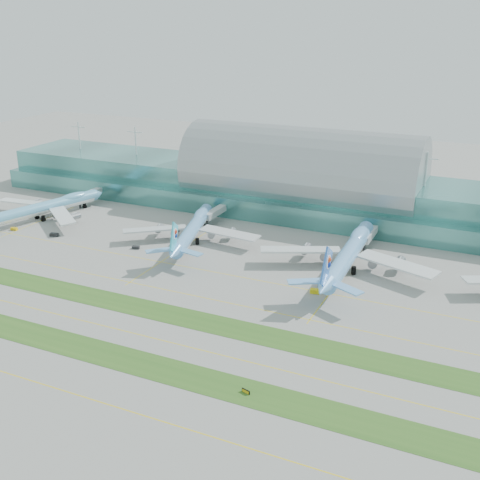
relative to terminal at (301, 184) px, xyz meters
The scene contains 18 objects.
ground 129.58m from the terminal, 90.00° to the right, with size 700.00×700.00×0.00m, color gray.
terminal is the anchor object (origin of this frame).
grass_strip_near 157.43m from the terminal, 90.00° to the right, with size 420.00×12.00×0.08m, color #2D591E.
grass_strip_far 127.58m from the terminal, 90.00° to the right, with size 420.00×12.00×0.08m, color #2D591E.
taxiline_a 177.36m from the terminal, 90.00° to the right, with size 420.00×0.35×0.01m, color yellow.
taxiline_b 143.50m from the terminal, 90.00° to the right, with size 420.00×0.35×0.01m, color yellow.
taxiline_c 111.70m from the terminal, 90.01° to the right, with size 420.00×0.35×0.01m, color yellow.
taxiline_d 89.92m from the terminal, 90.01° to the right, with size 420.00×0.35×0.01m, color yellow.
airliner_a 127.55m from the terminal, 150.06° to the right, with size 60.46×70.01×19.66m.
airliner_b 68.36m from the terminal, 115.11° to the right, with size 60.03×69.46×19.47m.
airliner_c 76.75m from the terminal, 56.14° to the right, with size 71.05×80.63×22.20m.
gse_a 140.84m from the terminal, 142.97° to the right, with size 2.94×1.63×1.23m, color gold.
gse_b 122.56m from the terminal, 137.03° to the right, with size 3.88×1.90×1.46m, color black.
gse_c 94.02m from the terminal, 119.95° to the right, with size 3.17×1.58×1.20m, color black.
gse_d 82.83m from the terminal, 109.68° to the right, with size 2.81×1.73×1.27m, color black.
gse_e 98.88m from the terminal, 67.37° to the right, with size 3.51×2.10×1.52m, color yellow.
gse_f 94.25m from the terminal, 65.36° to the right, with size 3.44×1.97×1.62m, color black.
taxiway_sign_east 162.96m from the terminal, 75.60° to the right, with size 2.66×1.03×1.14m.
Camera 1 is at (95.99, -152.12, 94.04)m, focal length 45.00 mm.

